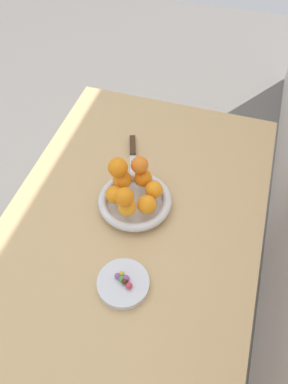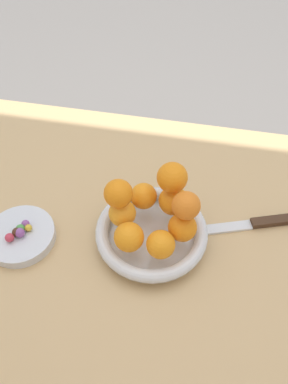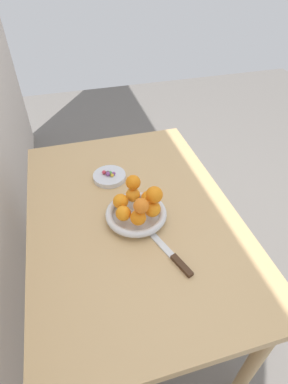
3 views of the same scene
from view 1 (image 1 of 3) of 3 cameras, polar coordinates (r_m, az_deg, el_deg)
The scene contains 20 objects.
ground_plane at distance 1.78m, azimuth -1.02°, elevation -17.27°, with size 6.00×6.00×0.00m, color slate.
dining_table at distance 1.20m, azimuth -1.45°, elevation -5.93°, with size 1.10×0.76×0.74m.
fruit_bowl at distance 1.13m, azimuth -1.39°, elevation -1.44°, with size 0.22×0.22×0.04m.
candy_dish at distance 1.00m, azimuth -3.18°, elevation -13.76°, with size 0.14×0.14×0.02m, color silver.
orange_0 at distance 1.06m, azimuth -2.59°, elevation -2.33°, with size 0.05×0.05×0.05m, color orange.
orange_1 at distance 1.06m, azimuth 0.47°, elevation -1.83°, with size 0.06×0.06×0.06m, color orange.
orange_2 at distance 1.10m, azimuth 1.50°, elevation 0.36°, with size 0.05×0.05×0.05m, color orange.
orange_3 at distance 1.13m, azimuth -0.34°, elevation 2.19°, with size 0.05×0.05×0.05m, color orange.
orange_4 at distance 1.12m, azimuth -3.36°, elevation 1.92°, with size 0.06×0.06×0.06m, color orange.
orange_5 at distance 1.09m, azimuth -4.50°, elevation -0.42°, with size 0.05×0.05×0.05m, color orange.
orange_6 at distance 1.08m, azimuth -4.01°, elevation 3.76°, with size 0.06×0.06×0.06m, color orange.
orange_7 at distance 1.09m, azimuth -0.68°, elevation 4.14°, with size 0.05×0.05×0.05m, color orange.
orange_8 at distance 1.02m, azimuth -3.00°, elevation -0.76°, with size 0.05×0.05×0.05m, color orange.
candy_ball_0 at distance 1.00m, azimuth -3.45°, elevation -12.33°, with size 0.01×0.01×0.01m, color gold.
candy_ball_1 at distance 0.99m, azimuth -3.42°, elevation -13.08°, with size 0.02×0.02×0.02m, color #4C9947.
candy_ball_2 at distance 0.98m, azimuth -2.94°, elevation -13.36°, with size 0.02×0.02×0.02m, color #472819.
candy_ball_3 at distance 0.99m, azimuth -2.80°, elevation -13.05°, with size 0.02×0.02×0.02m, color #8C4C99.
candy_ball_4 at distance 0.98m, azimuth -2.30°, elevation -14.06°, with size 0.02×0.02×0.02m, color #C6384C.
candy_ball_5 at distance 0.99m, azimuth -4.06°, elevation -12.64°, with size 0.02×0.02×0.02m, color #8C4C99.
knife at distance 1.27m, azimuth -1.68°, elevation 5.08°, with size 0.25×0.10×0.01m.
Camera 1 is at (0.61, 0.22, 1.66)m, focal length 35.00 mm.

